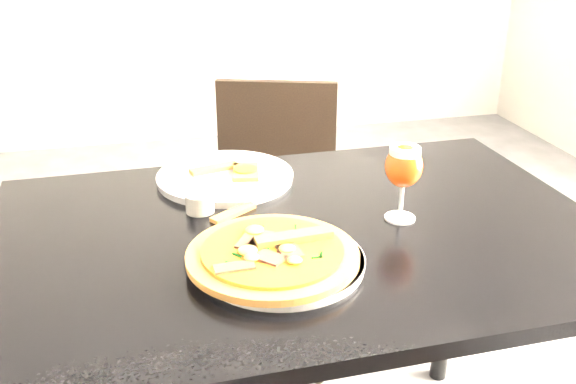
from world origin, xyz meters
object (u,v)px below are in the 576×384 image
object	(u,v)px
chair_far	(273,211)
beer_glass	(404,167)
dining_table	(301,268)
pizza	(273,253)

from	to	relation	value
chair_far	beer_glass	distance (m)	0.79
dining_table	chair_far	xyz separation A→B (m)	(0.09, 0.67, -0.19)
chair_far	pizza	bearing A→B (deg)	-83.61
dining_table	beer_glass	world-z (taller)	beer_glass
pizza	chair_far	bearing A→B (deg)	77.66
chair_far	beer_glass	xyz separation A→B (m)	(0.11, -0.68, 0.40)
chair_far	pizza	distance (m)	0.88
chair_far	pizza	world-z (taller)	chair_far
pizza	beer_glass	bearing A→B (deg)	22.90
chair_far	beer_glass	bearing A→B (deg)	-61.80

